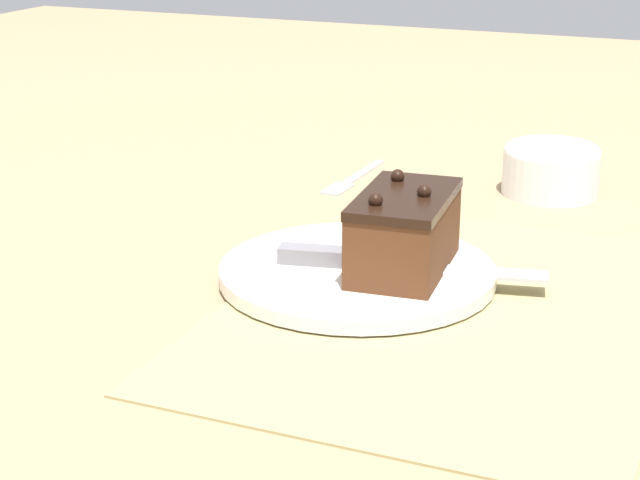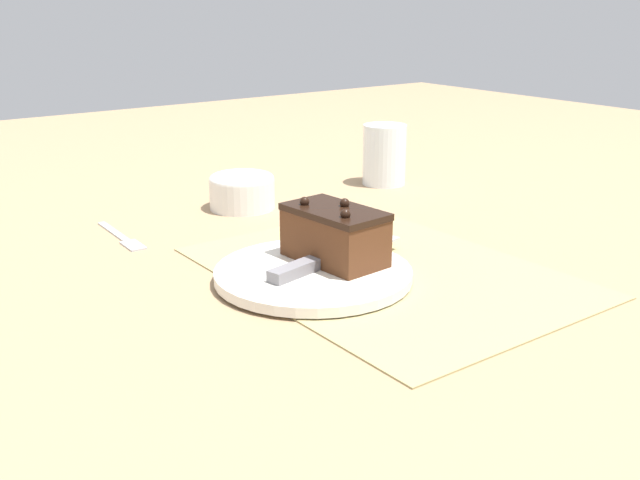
{
  "view_description": "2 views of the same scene",
  "coord_description": "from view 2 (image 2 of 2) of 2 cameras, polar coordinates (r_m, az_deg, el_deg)",
  "views": [
    {
      "loc": [
        -0.76,
        -0.21,
        0.34
      ],
      "look_at": [
        -0.0,
        0.11,
        0.05
      ],
      "focal_mm": 60.0,
      "sensor_mm": 36.0,
      "label": 1
    },
    {
      "loc": [
        -0.64,
        0.57,
        0.32
      ],
      "look_at": [
        0.06,
        0.06,
        0.04
      ],
      "focal_mm": 42.0,
      "sensor_mm": 36.0,
      "label": 2
    }
  ],
  "objects": [
    {
      "name": "ground_plane",
      "position": [
        0.92,
        4.97,
        -2.49
      ],
      "size": [
        3.0,
        3.0,
        0.0
      ],
      "primitive_type": "plane",
      "color": "#9E7F5B"
    },
    {
      "name": "drinking_glass",
      "position": [
        1.34,
        4.92,
        6.5
      ],
      "size": [
        0.08,
        0.08,
        0.11
      ],
      "color": "white",
      "rests_on": "ground_plane"
    },
    {
      "name": "placemat_woven",
      "position": [
        0.92,
        4.98,
        -2.37
      ],
      "size": [
        0.46,
        0.34,
        0.0
      ],
      "primitive_type": "cube",
      "color": "tan",
      "rests_on": "ground_plane"
    },
    {
      "name": "serving_knife",
      "position": [
        0.88,
        -0.24,
        -1.78
      ],
      "size": [
        0.07,
        0.23,
        0.01
      ],
      "rotation": [
        0.0,
        0.0,
        3.35
      ],
      "color": "slate",
      "rests_on": "cake_plate"
    },
    {
      "name": "cake_plate",
      "position": [
        0.88,
        -0.53,
        -2.58
      ],
      "size": [
        0.23,
        0.23,
        0.01
      ],
      "color": "white",
      "rests_on": "placemat_woven"
    },
    {
      "name": "dessert_fork",
      "position": [
        1.08,
        -14.8,
        0.21
      ],
      "size": [
        0.15,
        0.02,
        0.01
      ],
      "rotation": [
        0.0,
        0.0,
        1.54
      ],
      "color": "#B7BABF",
      "rests_on": "ground_plane"
    },
    {
      "name": "chocolate_cake",
      "position": [
        0.9,
        1.13,
        0.43
      ],
      "size": [
        0.13,
        0.08,
        0.08
      ],
      "rotation": [
        0.0,
        0.0,
        0.08
      ],
      "color": "#512D19",
      "rests_on": "cake_plate"
    },
    {
      "name": "small_bowl",
      "position": [
        1.19,
        -5.96,
        3.79
      ],
      "size": [
        0.1,
        0.1,
        0.05
      ],
      "color": "white",
      "rests_on": "ground_plane"
    }
  ]
}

